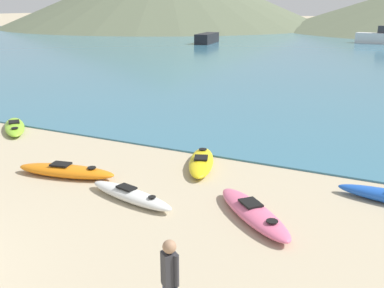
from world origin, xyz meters
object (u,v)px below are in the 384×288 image
at_px(kayak_on_sand_1, 253,213).
at_px(moored_boat_2, 207,38).
at_px(kayak_on_sand_4, 15,127).
at_px(person_near_foreground, 170,279).
at_px(kayak_on_sand_2, 66,171).
at_px(moored_boat_1, 380,37).
at_px(kayak_on_sand_3, 130,195).
at_px(kayak_on_sand_5, 201,162).

distance_m(kayak_on_sand_1, moored_boat_2, 50.21).
height_order(kayak_on_sand_4, person_near_foreground, person_near_foreground).
relative_size(kayak_on_sand_1, kayak_on_sand_2, 0.87).
relative_size(kayak_on_sand_2, moored_boat_2, 0.54).
xyz_separation_m(moored_boat_1, moored_boat_2, (-20.28, -9.29, -0.16)).
relative_size(kayak_on_sand_3, kayak_on_sand_5, 1.02).
relative_size(kayak_on_sand_1, moored_boat_1, 0.47).
bearing_deg(person_near_foreground, moored_boat_2, 114.24).
bearing_deg(kayak_on_sand_2, kayak_on_sand_5, 37.93).
bearing_deg(kayak_on_sand_5, kayak_on_sand_2, -142.07).
bearing_deg(kayak_on_sand_2, moored_boat_1, 85.66).
bearing_deg(moored_boat_1, kayak_on_sand_2, -94.34).
distance_m(kayak_on_sand_2, person_near_foreground, 7.47).
bearing_deg(moored_boat_1, kayak_on_sand_4, -100.56).
bearing_deg(person_near_foreground, kayak_on_sand_3, 131.39).
bearing_deg(kayak_on_sand_4, moored_boat_2, 104.37).
bearing_deg(kayak_on_sand_3, kayak_on_sand_2, 167.90).
xyz_separation_m(kayak_on_sand_1, kayak_on_sand_5, (-2.67, 2.69, 0.00)).
xyz_separation_m(kayak_on_sand_1, moored_boat_2, (-22.11, 45.08, 0.52)).
bearing_deg(person_near_foreground, kayak_on_sand_5, 111.78).
height_order(kayak_on_sand_2, person_near_foreground, person_near_foreground).
bearing_deg(person_near_foreground, kayak_on_sand_1, 91.14).
relative_size(kayak_on_sand_2, person_near_foreground, 2.04).
height_order(kayak_on_sand_5, person_near_foreground, person_near_foreground).
bearing_deg(moored_boat_1, moored_boat_2, -155.40).
height_order(moored_boat_1, moored_boat_2, moored_boat_1).
relative_size(kayak_on_sand_3, person_near_foreground, 1.85).
relative_size(kayak_on_sand_5, person_near_foreground, 1.81).
distance_m(person_near_foreground, moored_boat_2, 54.05).
bearing_deg(moored_boat_1, kayak_on_sand_1, -88.07).
xyz_separation_m(kayak_on_sand_1, person_near_foreground, (0.08, -4.20, 0.73)).
relative_size(kayak_on_sand_5, moored_boat_2, 0.48).
height_order(kayak_on_sand_1, moored_boat_2, moored_boat_2).
xyz_separation_m(kayak_on_sand_1, kayak_on_sand_2, (-5.94, 0.15, 0.01)).
bearing_deg(kayak_on_sand_2, kayak_on_sand_4, 150.81).
height_order(kayak_on_sand_4, kayak_on_sand_5, kayak_on_sand_5).
bearing_deg(kayak_on_sand_5, kayak_on_sand_4, 176.82).
bearing_deg(kayak_on_sand_5, moored_boat_1, 89.06).
bearing_deg(moored_boat_2, moored_boat_1, 24.60).
height_order(kayak_on_sand_2, kayak_on_sand_4, kayak_on_sand_2).
height_order(kayak_on_sand_2, moored_boat_2, moored_boat_2).
bearing_deg(moored_boat_2, kayak_on_sand_4, -75.63).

